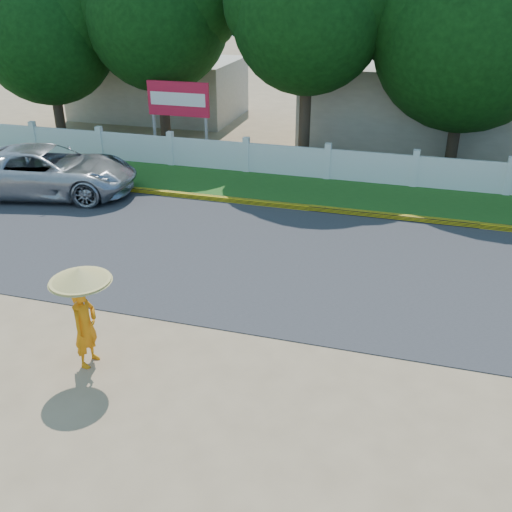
# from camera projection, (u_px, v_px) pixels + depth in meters

# --- Properties ---
(ground) EXTENTS (120.00, 120.00, 0.00)m
(ground) POSITION_uv_depth(u_px,v_px,m) (227.00, 362.00, 10.79)
(ground) COLOR #9E8460
(ground) RESTS_ON ground
(road) EXTENTS (60.00, 7.00, 0.02)m
(road) POSITION_uv_depth(u_px,v_px,m) (283.00, 259.00, 14.66)
(road) COLOR #38383A
(road) RESTS_ON ground
(grass_verge) EXTENTS (60.00, 3.50, 0.03)m
(grass_verge) POSITION_uv_depth(u_px,v_px,m) (319.00, 192.00, 19.18)
(grass_verge) COLOR #2D601E
(grass_verge) RESTS_ON ground
(curb) EXTENTS (40.00, 0.18, 0.16)m
(curb) POSITION_uv_depth(u_px,v_px,m) (310.00, 208.00, 17.69)
(curb) COLOR yellow
(curb) RESTS_ON ground
(fence) EXTENTS (40.00, 0.10, 1.10)m
(fence) POSITION_uv_depth(u_px,v_px,m) (327.00, 164.00, 20.20)
(fence) COLOR silver
(fence) RESTS_ON ground
(building_near) EXTENTS (10.00, 6.00, 3.20)m
(building_near) POSITION_uv_depth(u_px,v_px,m) (423.00, 102.00, 24.85)
(building_near) COLOR #B7AD99
(building_near) RESTS_ON ground
(building_far) EXTENTS (8.00, 5.00, 2.80)m
(building_far) POSITION_uv_depth(u_px,v_px,m) (159.00, 88.00, 29.00)
(building_far) COLOR #B7AD99
(building_far) RESTS_ON ground
(vehicle) EXTENTS (6.20, 3.84, 1.60)m
(vehicle) POSITION_uv_depth(u_px,v_px,m) (47.00, 171.00, 18.70)
(vehicle) COLOR #AAADB3
(vehicle) RESTS_ON ground
(monk_with_parasol) EXTENTS (1.11, 1.11, 2.03)m
(monk_with_parasol) POSITION_uv_depth(u_px,v_px,m) (83.00, 303.00, 10.20)
(monk_with_parasol) COLOR orange
(monk_with_parasol) RESTS_ON ground
(billboard) EXTENTS (2.50, 0.13, 2.95)m
(billboard) POSITION_uv_depth(u_px,v_px,m) (178.00, 103.00, 21.92)
(billboard) COLOR gray
(billboard) RESTS_ON ground
(tree_row) EXTENTS (33.29, 7.07, 8.16)m
(tree_row) POSITION_uv_depth(u_px,v_px,m) (389.00, 27.00, 20.38)
(tree_row) COLOR #473828
(tree_row) RESTS_ON ground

